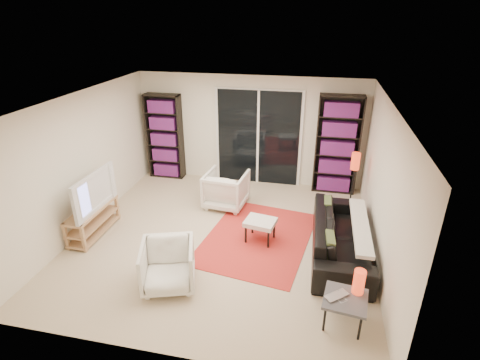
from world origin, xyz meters
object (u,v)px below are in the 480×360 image
Objects in this scene: sofa at (341,236)px; tv_stand at (93,220)px; bookshelf_left at (165,137)px; floor_lamp at (355,168)px; ottoman at (260,223)px; armchair_front at (168,266)px; bookshelf_right at (337,145)px; armchair_back at (226,189)px; side_table at (345,301)px.

tv_stand is at bearing 93.05° from sofa.
bookshelf_left is 4.25m from floor_lamp.
bookshelf_left reaches higher than tv_stand.
floor_lamp reaches higher than ottoman.
armchair_front is 3.93m from floor_lamp.
bookshelf_right is 1.79× the size of tv_stand.
tv_stand is 1.46× the size of armchair_back.
armchair_front is 1.33× the size of ottoman.
bookshelf_left is at bearing 180.00° from bookshelf_right.
tv_stand is at bearing -147.35° from bookshelf_right.
bookshelf_right is 2.81× the size of armchair_front.
side_table is at bearing -50.74° from ottoman.
armchair_back is 1.07× the size of armchair_front.
bookshelf_left is at bearing 58.03° from sofa.
floor_lamp reaches higher than tv_stand.
tv_stand is 0.97× the size of floor_lamp.
floor_lamp reaches higher than sofa.
tv_stand is 4.42m from side_table.
bookshelf_right is at bearing 1.14° from sofa.
bookshelf_right reaches higher than bookshelf_left.
sofa is 3.96× the size of ottoman.
armchair_front is (1.82, -1.02, 0.08)m from tv_stand.
armchair_back is 3.51m from side_table.
floor_lamp is (2.43, 0.32, 0.54)m from armchair_back.
sofa reaches higher than ottoman.
armchair_back is at bearing -34.00° from bookshelf_left.
bookshelf_left reaches higher than armchair_front.
floor_lamp reaches higher than armchair_back.
ottoman is (-1.33, 0.10, 0.02)m from sofa.
bookshelf_left is 4.03m from armchair_front.
armchair_back is (-2.12, -1.17, -0.68)m from bookshelf_right.
floor_lamp is at bearing -166.61° from armchair_back.
side_table is (4.24, -1.24, 0.10)m from tv_stand.
floor_lamp reaches higher than armchair_front.
bookshelf_right is 4.42m from armchair_front.
side_table is (0.08, -3.90, -0.69)m from bookshelf_right.
floor_lamp is at bearing 28.96° from armchair_front.
side_table is at bearing -16.28° from tv_stand.
ottoman is at bearing -118.71° from bookshelf_right.
side_table is at bearing -88.79° from bookshelf_right.
armchair_back is at bearing 128.84° from side_table.
side_table is at bearing -44.77° from bookshelf_left.
sofa is at bearing -87.98° from bookshelf_right.
floor_lamp reaches higher than side_table.
ottoman is at bearing -41.15° from bookshelf_left.
tv_stand is at bearing -96.56° from bookshelf_left.
side_table is at bearing -94.37° from floor_lamp.
bookshelf_left is at bearing 83.44° from tv_stand.
armchair_back is 1.42× the size of ottoman.
bookshelf_right is 5.00m from tv_stand.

